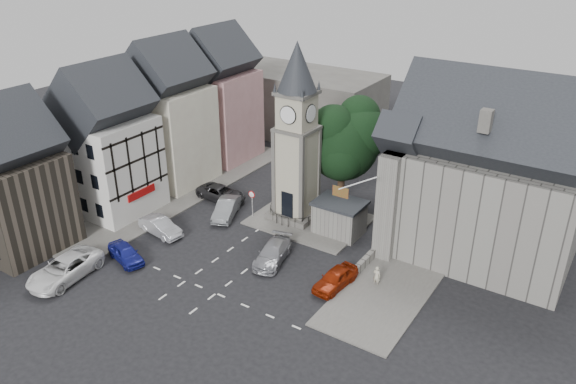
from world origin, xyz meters
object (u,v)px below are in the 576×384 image
Objects in this scene: stone_shelter at (339,217)px; car_west_blue at (126,253)px; car_east_red at (335,278)px; clock_tower at (297,135)px; pedestrian at (377,276)px.

car_west_blue is (-12.30, -13.50, -0.85)m from stone_shelter.
car_east_red is at bearing -63.38° from stone_shelter.
stone_shelter is 18.28m from car_west_blue.
stone_shelter reaches higher than car_west_blue.
clock_tower is 14.51m from pedestrian.
car_west_blue is at bearing -132.34° from stone_shelter.
stone_shelter is 1.05× the size of car_west_blue.
car_east_red is at bearing -42.80° from clock_tower.
car_east_red is 3.15m from pedestrian.
clock_tower is at bearing -23.96° from pedestrian.
pedestrian is (6.22, -5.50, -0.72)m from stone_shelter.
clock_tower reaches higher than pedestrian.
clock_tower is at bearing 143.45° from car_east_red.
pedestrian reaches higher than car_west_blue.
clock_tower is at bearing 174.16° from stone_shelter.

